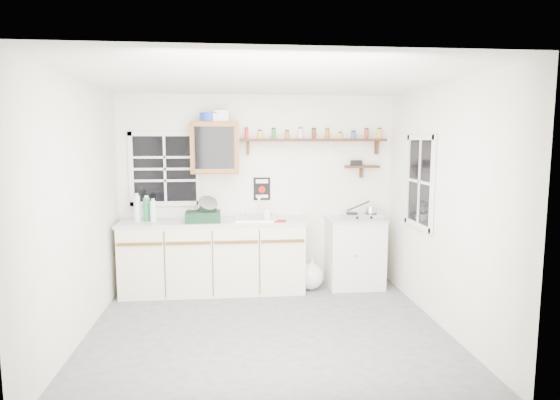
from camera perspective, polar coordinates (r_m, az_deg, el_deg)
The scene contains 18 objects.
room at distance 4.61m, azimuth -1.62°, elevation -1.03°, with size 3.64×3.24×2.54m.
main_cabinet at distance 6.03m, azimuth -8.08°, elevation -6.74°, with size 2.31×0.63×0.92m.
right_cabinet at distance 6.26m, azimuth 9.07°, elevation -6.30°, with size 0.73×0.57×0.91m.
sink at distance 5.94m, azimuth -2.98°, elevation -2.26°, with size 0.52×0.44×0.29m.
upper_cabinet at distance 6.00m, azimuth -7.93°, elevation 6.35°, with size 0.60×0.32×0.65m.
upper_cabinet_clutter at distance 6.01m, azimuth -8.06°, elevation 10.01°, with size 0.36×0.24×0.14m.
spice_shelf at distance 6.15m, azimuth 4.21°, elevation 7.43°, with size 1.91×0.18×0.35m.
secondary_shelf at distance 6.31m, azimuth 9.75°, elevation 4.10°, with size 0.45×0.16×0.24m.
warning_sign at distance 6.18m, azimuth -2.22°, elevation 1.38°, with size 0.22×0.02×0.30m.
window_back at distance 6.21m, azimuth -13.85°, elevation 3.69°, with size 0.93×0.03×0.98m.
window_right at distance 5.54m, azimuth 16.70°, elevation 2.15°, with size 0.03×0.78×1.08m.
water_bottles at distance 6.03m, azimuth -16.10°, elevation -1.08°, with size 0.28×0.17×0.35m.
dish_rack at distance 5.83m, azimuth -9.20°, elevation -1.62°, with size 0.44×0.34×0.32m.
soap_bottle at distance 6.03m, azimuth -1.62°, elevation -1.41°, with size 0.08×0.08×0.17m, color silver.
rag at distance 5.77m, azimuth 0.01°, elevation -2.56°, with size 0.13×0.11×0.02m, color maroon.
hotplate at distance 6.16m, azimuth 9.89°, elevation -1.90°, with size 0.52×0.30×0.07m.
saucepan at distance 6.19m, azimuth 10.97°, elevation -1.15°, with size 0.38×0.21×0.16m.
trash_bag at distance 6.11m, azimuth 3.75°, elevation -9.23°, with size 0.37×0.34×0.43m.
Camera 1 is at (-0.33, -4.55, 1.92)m, focal length 30.00 mm.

